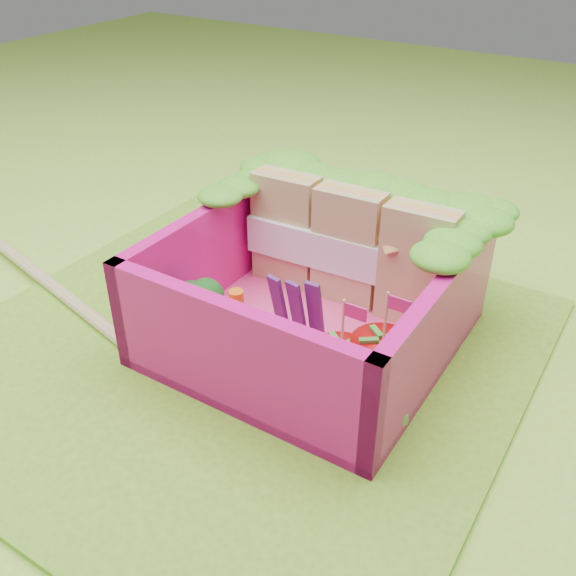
{
  "coord_description": "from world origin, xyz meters",
  "views": [
    {
      "loc": [
        1.53,
        -1.95,
        1.94
      ],
      "look_at": [
        0.13,
        0.25,
        0.28
      ],
      "focal_mm": 40.0,
      "sensor_mm": 36.0,
      "label": 1
    }
  ],
  "objects_px": {
    "sandwich_stack": "(349,248)",
    "chopsticks": "(60,291)",
    "strawberry_left": "(340,370)",
    "bento_box": "(312,292)",
    "strawberry_right": "(381,367)",
    "broccoli": "(193,306)"
  },
  "relations": [
    {
      "from": "sandwich_stack",
      "to": "chopsticks",
      "type": "relative_size",
      "value": 0.56
    },
    {
      "from": "strawberry_left",
      "to": "chopsticks",
      "type": "relative_size",
      "value": 0.24
    },
    {
      "from": "chopsticks",
      "to": "bento_box",
      "type": "bearing_deg",
      "value": 16.09
    },
    {
      "from": "sandwich_stack",
      "to": "strawberry_right",
      "type": "xyz_separation_m",
      "value": [
        0.47,
        -0.59,
        -0.15
      ]
    },
    {
      "from": "sandwich_stack",
      "to": "strawberry_right",
      "type": "distance_m",
      "value": 0.77
    },
    {
      "from": "bento_box",
      "to": "strawberry_left",
      "type": "bearing_deg",
      "value": -44.49
    },
    {
      "from": "chopsticks",
      "to": "strawberry_right",
      "type": "bearing_deg",
      "value": 4.93
    },
    {
      "from": "sandwich_stack",
      "to": "broccoli",
      "type": "bearing_deg",
      "value": -122.87
    },
    {
      "from": "strawberry_left",
      "to": "bento_box",
      "type": "bearing_deg",
      "value": 135.51
    },
    {
      "from": "strawberry_left",
      "to": "sandwich_stack",
      "type": "bearing_deg",
      "value": 115.65
    },
    {
      "from": "broccoli",
      "to": "chopsticks",
      "type": "bearing_deg",
      "value": -176.87
    },
    {
      "from": "bento_box",
      "to": "broccoli",
      "type": "relative_size",
      "value": 4.03
    },
    {
      "from": "bento_box",
      "to": "chopsticks",
      "type": "height_order",
      "value": "bento_box"
    },
    {
      "from": "bento_box",
      "to": "chopsticks",
      "type": "relative_size",
      "value": 0.65
    },
    {
      "from": "broccoli",
      "to": "strawberry_right",
      "type": "xyz_separation_m",
      "value": [
        0.92,
        0.11,
        -0.04
      ]
    },
    {
      "from": "sandwich_stack",
      "to": "strawberry_right",
      "type": "relative_size",
      "value": 2.15
    },
    {
      "from": "bento_box",
      "to": "chopsticks",
      "type": "xyz_separation_m",
      "value": [
        -1.36,
        -0.39,
        -0.25
      ]
    },
    {
      "from": "sandwich_stack",
      "to": "chopsticks",
      "type": "xyz_separation_m",
      "value": [
        -1.36,
        -0.75,
        -0.32
      ]
    },
    {
      "from": "bento_box",
      "to": "chopsticks",
      "type": "distance_m",
      "value": 1.44
    },
    {
      "from": "broccoli",
      "to": "strawberry_right",
      "type": "height_order",
      "value": "strawberry_right"
    },
    {
      "from": "bento_box",
      "to": "strawberry_right",
      "type": "bearing_deg",
      "value": -26.21
    },
    {
      "from": "sandwich_stack",
      "to": "strawberry_left",
      "type": "xyz_separation_m",
      "value": [
        0.33,
        -0.68,
        -0.17
      ]
    }
  ]
}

